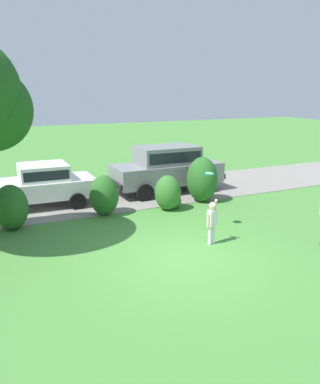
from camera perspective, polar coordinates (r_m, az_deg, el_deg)
ground_plane at (r=10.32m, az=3.15°, el=-9.55°), size 80.00×80.00×0.00m
driveway_strip at (r=16.09m, az=-8.24°, el=-0.79°), size 28.00×4.40×0.02m
shrub_near_tree at (r=13.03m, az=-20.37°, el=-2.04°), size 1.03×1.10×1.40m
shrub_centre_left at (r=13.76m, az=-7.93°, el=-0.46°), size 1.00×1.00×1.38m
shrub_centre at (r=14.25m, az=1.22°, el=-0.28°), size 1.02×0.95×1.25m
shrub_centre_right at (r=15.35m, az=5.99°, el=1.52°), size 1.15×1.22×1.72m
parked_sedan at (r=15.21m, az=-16.91°, el=1.10°), size 4.45×2.19×1.56m
parked_suv at (r=16.62m, az=0.94°, el=3.63°), size 4.71×2.11×1.92m
child_thrower at (r=11.14m, az=7.39°, el=-3.87°), size 0.42×0.33×1.29m
frisbee at (r=12.11m, az=7.01°, el=2.63°), size 0.28×0.28×0.06m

